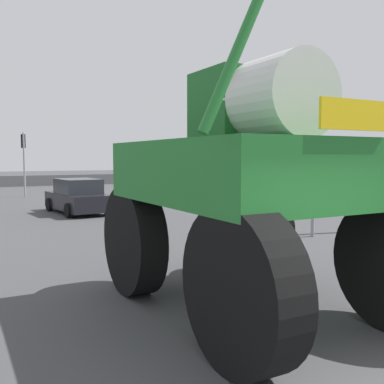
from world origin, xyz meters
The scene contains 6 objects.
ground_plane centered at (0.00, 18.00, 0.00)m, with size 120.00×120.00×0.00m, color #424244.
oversize_sprayer centered at (0.32, 3.78, 2.02)m, with size 3.91×5.47×4.91m.
sedan_ahead centered at (0.48, 17.60, 0.71)m, with size 2.28×4.28×1.52m.
traffic_signal_near_right centered at (5.79, 8.64, 2.74)m, with size 0.24×0.54×3.76m.
traffic_signal_far_left centered at (-0.73, 27.21, 2.89)m, with size 0.24×0.55×3.96m.
roadside_barrier centered at (0.00, 37.47, 0.45)m, with size 32.53×0.24×0.90m, color #59595B.
Camera 1 is at (-3.69, -2.15, 2.49)m, focal length 41.69 mm.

